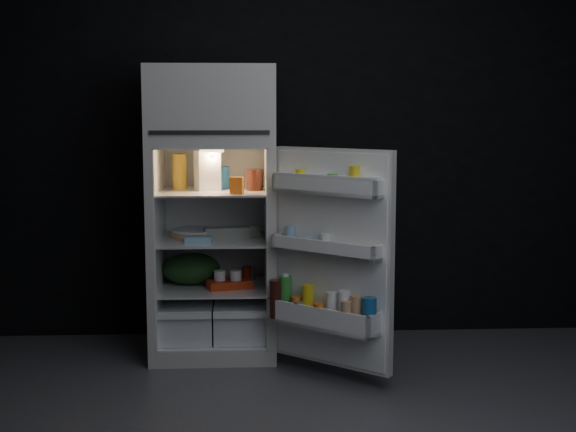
{
  "coord_description": "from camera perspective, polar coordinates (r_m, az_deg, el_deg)",
  "views": [
    {
      "loc": [
        -0.3,
        -3.65,
        1.53
      ],
      "look_at": [
        -0.06,
        1.0,
        0.9
      ],
      "focal_mm": 50.0,
      "sensor_mm": 36.0,
      "label": 1
    }
  ],
  "objects": [
    {
      "name": "small_can_red",
      "position": [
        5.17,
        -2.96,
        -4.13
      ],
      "size": [
        0.08,
        0.08,
        0.09
      ],
      "primitive_type": "cylinder",
      "rotation": [
        0.0,
        0.0,
        0.41
      ],
      "color": "#B7310F",
      "rests_on": "refrigerator"
    },
    {
      "name": "egg_carton",
      "position": [
        4.98,
        -4.36,
        -1.2
      ],
      "size": [
        0.29,
        0.15,
        0.07
      ],
      "primitive_type": "cube",
      "rotation": [
        0.0,
        0.0,
        0.15
      ],
      "color": "gray",
      "rests_on": "refrigerator"
    },
    {
      "name": "yogurt_tray",
      "position": [
        4.97,
        -4.19,
        -4.85
      ],
      "size": [
        0.3,
        0.21,
        0.05
      ],
      "primitive_type": "cube",
      "rotation": [
        0.0,
        0.0,
        0.27
      ],
      "color": "#B7310F",
      "rests_on": "refrigerator"
    },
    {
      "name": "small_can_silver",
      "position": [
        5.21,
        -2.73,
        -4.04
      ],
      "size": [
        0.09,
        0.09,
        0.09
      ],
      "primitive_type": "cylinder",
      "rotation": [
        0.0,
        0.0,
        0.21
      ],
      "color": "#BABABE",
      "rests_on": "refrigerator"
    },
    {
      "name": "flat_package",
      "position": [
        4.83,
        -6.39,
        -1.69
      ],
      "size": [
        0.16,
        0.08,
        0.04
      ],
      "primitive_type": "cube",
      "rotation": [
        0.0,
        0.0,
        -0.03
      ],
      "color": "#83AFCB",
      "rests_on": "refrigerator"
    },
    {
      "name": "wall_back",
      "position": [
        5.36,
        0.22,
        5.78
      ],
      "size": [
        4.0,
        0.0,
        2.7
      ],
      "primitive_type": "cube",
      "color": "black",
      "rests_on": "ground"
    },
    {
      "name": "wall_front",
      "position": [
        1.98,
        5.77,
        2.52
      ],
      "size": [
        4.0,
        0.0,
        2.7
      ],
      "primitive_type": "cube",
      "color": "black",
      "rests_on": "ground"
    },
    {
      "name": "wrapped_pkg",
      "position": [
        5.14,
        -2.73,
        -1.02
      ],
      "size": [
        0.14,
        0.12,
        0.05
      ],
      "primitive_type": "cube",
      "rotation": [
        0.0,
        0.0,
        0.12
      ],
      "color": "beige",
      "rests_on": "refrigerator"
    },
    {
      "name": "mayo_jar",
      "position": [
        5.04,
        -4.81,
        2.73
      ],
      "size": [
        0.12,
        0.12,
        0.14
      ],
      "primitive_type": "cylinder",
      "rotation": [
        0.0,
        0.0,
        -0.11
      ],
      "color": "#1B5494",
      "rests_on": "refrigerator"
    },
    {
      "name": "fridge_door",
      "position": [
        4.46,
        2.94,
        -3.3
      ],
      "size": [
        0.67,
        0.61,
        1.22
      ],
      "color": "silver",
      "rests_on": "ground"
    },
    {
      "name": "small_carton",
      "position": [
        4.73,
        -3.66,
        2.18
      ],
      "size": [
        0.08,
        0.07,
        0.1
      ],
      "primitive_type": "cube",
      "rotation": [
        0.0,
        0.0,
        -0.19
      ],
      "color": "orange",
      "rests_on": "refrigerator"
    },
    {
      "name": "jam_jar",
      "position": [
        4.93,
        -2.39,
        2.59
      ],
      "size": [
        0.13,
        0.13,
        0.13
      ],
      "primitive_type": "cylinder",
      "rotation": [
        0.0,
        0.0,
        -0.24
      ],
      "color": "black",
      "rests_on": "refrigerator"
    },
    {
      "name": "refrigerator",
      "position": [
        5.01,
        -5.34,
        1.08
      ],
      "size": [
        0.76,
        0.71,
        1.78
      ],
      "color": "silver",
      "rests_on": "ground"
    },
    {
      "name": "milk_jug",
      "position": [
        4.95,
        -5.77,
        3.21
      ],
      "size": [
        0.17,
        0.17,
        0.24
      ],
      "primitive_type": "cube",
      "rotation": [
        0.0,
        0.0,
        0.31
      ],
      "color": "white",
      "rests_on": "refrigerator"
    },
    {
      "name": "amber_bottle",
      "position": [
        5.02,
        -7.7,
        3.13
      ],
      "size": [
        0.11,
        0.11,
        0.22
      ],
      "primitive_type": "cylinder",
      "rotation": [
        0.0,
        0.0,
        -0.34
      ],
      "color": "gold",
      "rests_on": "refrigerator"
    },
    {
      "name": "floor",
      "position": [
        3.97,
        1.64,
        -14.97
      ],
      "size": [
        4.0,
        3.4,
        0.0
      ],
      "primitive_type": "cube",
      "color": "#535359",
      "rests_on": "ground"
    },
    {
      "name": "produce_bag",
      "position": [
        5.1,
        -6.9,
        -3.73
      ],
      "size": [
        0.39,
        0.34,
        0.2
      ],
      "primitive_type": "ellipsoid",
      "rotation": [
        0.0,
        0.0,
        -0.09
      ],
      "color": "#193815",
      "rests_on": "refrigerator"
    },
    {
      "name": "pie",
      "position": [
        5.06,
        -6.58,
        -1.27
      ],
      "size": [
        0.39,
        0.39,
        0.04
      ],
      "primitive_type": "cylinder",
      "rotation": [
        0.0,
        0.0,
        0.29
      ],
      "color": "tan",
      "rests_on": "refrigerator"
    }
  ]
}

